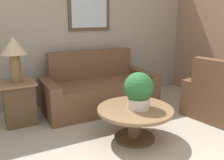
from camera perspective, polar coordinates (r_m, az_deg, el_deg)
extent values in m
cube|color=gray|center=(4.69, -7.87, 10.86)|extent=(6.66, 0.06, 2.60)
cube|color=#4C3823|center=(4.72, -5.23, 15.82)|extent=(0.81, 0.03, 0.77)
cube|color=#B2BCC6|center=(4.71, -5.17, 15.82)|extent=(0.69, 0.01, 0.65)
cube|color=brown|center=(4.37, -2.73, -3.43)|extent=(1.58, 0.90, 0.49)
cube|color=brown|center=(4.58, -4.77, 3.71)|extent=(1.58, 0.16, 0.49)
cube|color=brown|center=(4.09, -14.04, -4.45)|extent=(0.18, 0.90, 0.59)
cube|color=brown|center=(4.78, 6.88, -1.31)|extent=(0.18, 0.90, 0.59)
cube|color=brown|center=(3.92, 22.47, 0.74)|extent=(0.27, 0.70, 0.49)
cube|color=brown|center=(4.58, 19.88, -2.82)|extent=(0.98, 0.34, 0.59)
cylinder|color=#4C3823|center=(3.44, 5.15, -12.90)|extent=(0.54, 0.54, 0.03)
cylinder|color=#4C3823|center=(3.35, 5.23, -9.93)|extent=(0.18, 0.18, 0.36)
cylinder|color=brown|center=(3.27, 5.31, -6.73)|extent=(0.99, 0.99, 0.04)
cube|color=#4C3823|center=(4.02, -20.46, -5.10)|extent=(0.43, 0.43, 0.61)
cube|color=brown|center=(3.93, -20.88, -0.64)|extent=(0.50, 0.50, 0.03)
cylinder|color=brown|center=(3.92, -20.92, -0.25)|extent=(0.20, 0.20, 0.02)
cylinder|color=brown|center=(3.88, -21.19, 2.66)|extent=(0.15, 0.15, 0.39)
cone|color=tan|center=(3.83, -21.64, 7.37)|extent=(0.37, 0.37, 0.26)
cylinder|color=beige|center=(3.25, 6.01, -5.21)|extent=(0.30, 0.30, 0.14)
sphere|color=#235B2D|center=(3.19, 6.11, -1.62)|extent=(0.38, 0.38, 0.38)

